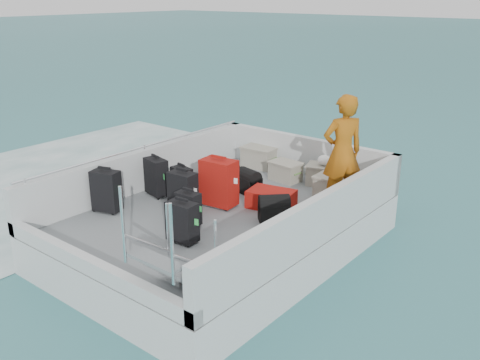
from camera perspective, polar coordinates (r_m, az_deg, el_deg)
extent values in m
plane|color=#1B605E|center=(8.58, -1.93, -7.29)|extent=(160.00, 160.00, 0.00)
plane|color=white|center=(12.04, -19.47, -0.37)|extent=(10.00, 10.00, 0.00)
cube|color=silver|center=(8.45, -1.95, -5.48)|extent=(3.60, 5.00, 0.60)
cube|color=slate|center=(8.32, -1.98, -3.54)|extent=(3.30, 4.70, 0.02)
cube|color=#B8BCBC|center=(9.35, -10.04, 1.16)|extent=(0.14, 5.00, 0.70)
cube|color=#B8BCBC|center=(7.25, 8.41, -4.26)|extent=(0.14, 5.00, 0.70)
cube|color=#B8BCBC|center=(10.05, 7.13, 2.60)|extent=(3.60, 0.14, 0.70)
cube|color=#B8BCBC|center=(6.81, -15.66, -8.78)|extent=(3.60, 0.14, 0.20)
cylinder|color=silver|center=(9.24, -10.18, 3.52)|extent=(0.04, 4.80, 0.04)
cube|color=black|center=(8.48, -14.07, -1.20)|extent=(0.48, 0.36, 0.66)
cube|color=black|center=(9.01, -8.92, 0.29)|extent=(0.47, 0.33, 0.64)
cube|color=black|center=(8.85, -6.22, -0.31)|extent=(0.39, 0.28, 0.53)
cube|color=black|center=(8.28, -6.12, -1.30)|extent=(0.45, 0.28, 0.64)
cube|color=#9D180C|center=(8.45, -2.27, -0.32)|extent=(0.59, 0.39, 0.76)
cube|color=black|center=(7.30, -6.17, -4.52)|extent=(0.43, 0.28, 0.58)
cube|color=black|center=(7.81, -5.54, -3.12)|extent=(0.37, 0.23, 0.51)
cube|color=#9D180C|center=(8.47, 3.35, -2.03)|extent=(0.80, 0.61, 0.28)
cube|color=gray|center=(10.41, 2.11, 2.40)|extent=(0.65, 0.47, 0.37)
cube|color=gray|center=(9.69, 4.86, 0.85)|extent=(0.56, 0.41, 0.32)
cube|color=gray|center=(9.54, 8.90, 0.45)|extent=(0.65, 0.54, 0.34)
cube|color=gray|center=(8.93, 10.00, -0.90)|extent=(0.60, 0.43, 0.35)
ellipsoid|color=yellow|center=(9.59, 9.56, 0.13)|extent=(0.28, 0.26, 0.22)
ellipsoid|color=white|center=(9.46, 8.98, 1.92)|extent=(0.24, 0.24, 0.18)
imported|color=orange|center=(8.37, 10.86, 2.91)|extent=(0.73, 0.79, 1.81)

